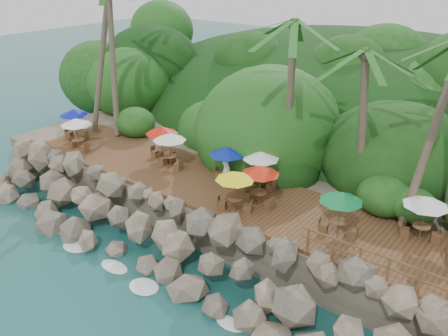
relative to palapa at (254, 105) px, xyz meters
The scene contains 11 objects.
ground 11.03m from the palapa, 86.37° to the right, with size 140.00×140.00×0.00m, color #19514F.
land_base 8.17m from the palapa, 84.89° to the left, with size 32.00×25.20×2.10m, color gray.
jungle_hill 15.28m from the palapa, 87.60° to the left, with size 44.80×28.00×15.40m, color #143811.
seawall 8.73m from the palapa, 85.39° to the right, with size 29.00×4.00×2.30m, color gray, non-canonical shape.
terrace 4.96m from the palapa, 80.00° to the right, with size 26.00×5.00×0.20m, color brown.
jungle_foliage 8.10m from the palapa, 83.99° to the left, with size 44.00×16.00×12.00m, color #143811, non-canonical shape.
foam_line 10.76m from the palapa, 86.26° to the right, with size 25.20×0.80×0.06m.
palapa is the anchor object (origin of this frame).
dining_clusters 3.98m from the palapa, 76.54° to the right, with size 25.46×4.67×2.01m.
railing 11.90m from the palapa, 29.69° to the right, with size 7.20×0.10×1.00m.
waiter 4.09m from the palapa, 80.53° to the right, with size 0.64×0.42×1.76m, color silver.
Camera 1 is at (13.60, -11.42, 13.36)m, focal length 38.57 mm.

